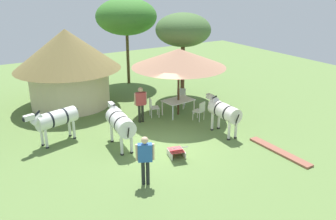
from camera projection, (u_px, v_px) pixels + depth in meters
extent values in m
plane|color=#607E40|center=(161.00, 143.00, 14.29)|extent=(36.00, 36.00, 0.00)
cylinder|color=beige|center=(70.00, 87.00, 18.27)|extent=(3.94, 3.94, 1.91)
cone|color=olive|center=(66.00, 49.00, 17.58)|extent=(5.28, 5.28, 1.98)
cylinder|color=#4E301F|center=(178.00, 91.00, 16.88)|extent=(0.10, 0.10, 2.35)
cone|color=#A07358|center=(179.00, 58.00, 16.32)|extent=(4.37, 4.37, 0.84)
cube|color=silver|center=(178.00, 100.00, 17.04)|extent=(1.53, 1.08, 0.04)
cylinder|color=silver|center=(162.00, 108.00, 17.08)|extent=(0.06, 0.06, 0.70)
cylinder|color=silver|center=(183.00, 103.00, 17.84)|extent=(0.06, 0.06, 0.70)
cylinder|color=silver|center=(173.00, 113.00, 16.49)|extent=(0.06, 0.06, 0.70)
cylinder|color=silver|center=(194.00, 107.00, 17.25)|extent=(0.06, 0.06, 0.70)
cube|color=silver|center=(181.00, 98.00, 18.21)|extent=(0.61, 0.60, 0.04)
cube|color=silver|center=(181.00, 93.00, 18.31)|extent=(0.36, 0.31, 0.45)
cylinder|color=silver|center=(184.00, 103.00, 18.10)|extent=(0.04, 0.04, 0.45)
cylinder|color=silver|center=(177.00, 103.00, 18.15)|extent=(0.04, 0.04, 0.45)
cylinder|color=silver|center=(185.00, 101.00, 18.43)|extent=(0.04, 0.04, 0.45)
cylinder|color=silver|center=(178.00, 101.00, 18.48)|extent=(0.04, 0.04, 0.45)
cube|color=silver|center=(154.00, 108.00, 16.88)|extent=(0.54, 0.55, 0.04)
cube|color=silver|center=(150.00, 103.00, 16.76)|extent=(0.17, 0.43, 0.45)
cylinder|color=silver|center=(157.00, 110.00, 17.17)|extent=(0.04, 0.04, 0.45)
cylinder|color=silver|center=(159.00, 113.00, 16.82)|extent=(0.04, 0.04, 0.45)
cylinder|color=silver|center=(150.00, 111.00, 17.09)|extent=(0.04, 0.04, 0.45)
cylinder|color=silver|center=(151.00, 114.00, 16.74)|extent=(0.04, 0.04, 0.45)
cube|color=silver|center=(199.00, 111.00, 16.45)|extent=(0.56, 0.55, 0.04)
cube|color=silver|center=(202.00, 107.00, 16.26)|extent=(0.43, 0.19, 0.45)
cylinder|color=silver|center=(193.00, 116.00, 16.49)|extent=(0.04, 0.04, 0.45)
cylinder|color=silver|center=(197.00, 113.00, 16.77)|extent=(0.04, 0.04, 0.45)
cylinder|color=silver|center=(199.00, 118.00, 16.29)|extent=(0.04, 0.04, 0.45)
cylinder|color=silver|center=(204.00, 115.00, 16.56)|extent=(0.04, 0.04, 0.45)
cylinder|color=black|center=(139.00, 114.00, 16.22)|extent=(0.12, 0.12, 0.83)
cylinder|color=black|center=(143.00, 113.00, 16.26)|extent=(0.12, 0.12, 0.83)
cube|color=#A93C3C|center=(141.00, 99.00, 15.99)|extent=(0.48, 0.29, 0.59)
cylinder|color=tan|center=(135.00, 99.00, 15.91)|extent=(0.09, 0.09, 0.55)
cylinder|color=tan|center=(146.00, 98.00, 16.07)|extent=(0.09, 0.09, 0.55)
sphere|color=tan|center=(140.00, 90.00, 15.84)|extent=(0.22, 0.22, 0.22)
cylinder|color=black|center=(143.00, 173.00, 11.33)|extent=(0.12, 0.12, 0.83)
cylinder|color=black|center=(148.00, 172.00, 11.35)|extent=(0.12, 0.12, 0.83)
cube|color=#295CAD|center=(145.00, 153.00, 11.09)|extent=(0.49, 0.38, 0.59)
cylinder|color=beige|center=(137.00, 152.00, 11.07)|extent=(0.09, 0.09, 0.55)
cylinder|color=beige|center=(153.00, 152.00, 11.11)|extent=(0.09, 0.09, 0.55)
sphere|color=beige|center=(145.00, 140.00, 10.95)|extent=(0.22, 0.22, 0.22)
cube|color=#D4454C|center=(176.00, 150.00, 13.24)|extent=(0.64, 0.66, 0.03)
cube|color=white|center=(178.00, 148.00, 12.91)|extent=(0.64, 0.66, 0.30)
cube|color=silver|center=(170.00, 154.00, 13.15)|extent=(0.19, 0.60, 0.22)
cube|color=silver|center=(183.00, 152.00, 13.30)|extent=(0.19, 0.60, 0.22)
cylinder|color=silver|center=(120.00, 122.00, 13.59)|extent=(0.87, 1.73, 0.70)
cylinder|color=black|center=(123.00, 125.00, 13.31)|extent=(0.71, 0.15, 0.71)
cylinder|color=black|center=(118.00, 120.00, 13.85)|extent=(0.71, 0.15, 0.71)
cylinder|color=silver|center=(114.00, 111.00, 14.23)|extent=(0.37, 0.58, 0.51)
cube|color=silver|center=(111.00, 105.00, 14.42)|extent=(0.22, 0.42, 0.20)
cube|color=black|center=(110.00, 104.00, 14.58)|extent=(0.13, 0.13, 0.12)
cube|color=black|center=(113.00, 106.00, 14.16)|extent=(0.08, 0.37, 0.28)
cylinder|color=silver|center=(112.00, 133.00, 14.28)|extent=(0.11, 0.11, 0.79)
cylinder|color=black|center=(112.00, 141.00, 14.41)|extent=(0.13, 0.13, 0.06)
cylinder|color=silver|center=(121.00, 131.00, 14.43)|extent=(0.11, 0.11, 0.79)
cylinder|color=black|center=(121.00, 139.00, 14.56)|extent=(0.13, 0.13, 0.06)
cylinder|color=silver|center=(122.00, 145.00, 13.21)|extent=(0.11, 0.11, 0.79)
cylinder|color=black|center=(122.00, 154.00, 13.34)|extent=(0.13, 0.13, 0.06)
cylinder|color=silver|center=(131.00, 143.00, 13.36)|extent=(0.11, 0.11, 0.79)
cylinder|color=black|center=(132.00, 152.00, 13.49)|extent=(0.13, 0.13, 0.06)
cylinder|color=black|center=(128.00, 133.00, 12.88)|extent=(0.07, 0.24, 0.53)
cylinder|color=silver|center=(225.00, 111.00, 14.77)|extent=(0.68, 1.52, 0.64)
cylinder|color=black|center=(229.00, 114.00, 14.53)|extent=(0.65, 0.10, 0.65)
cylinder|color=black|center=(221.00, 109.00, 14.99)|extent=(0.65, 0.10, 0.65)
cylinder|color=silver|center=(214.00, 102.00, 15.32)|extent=(0.30, 0.54, 0.49)
cube|color=silver|center=(210.00, 97.00, 15.49)|extent=(0.19, 0.41, 0.20)
cube|color=black|center=(208.00, 96.00, 15.65)|extent=(0.12, 0.12, 0.12)
cube|color=black|center=(214.00, 98.00, 15.25)|extent=(0.05, 0.37, 0.28)
cylinder|color=silver|center=(212.00, 122.00, 15.38)|extent=(0.11, 0.11, 0.79)
cylinder|color=black|center=(212.00, 129.00, 15.50)|extent=(0.13, 0.13, 0.06)
cylinder|color=silver|center=(219.00, 120.00, 15.54)|extent=(0.11, 0.11, 0.79)
cylinder|color=black|center=(218.00, 128.00, 15.67)|extent=(0.13, 0.13, 0.06)
cylinder|color=silver|center=(229.00, 131.00, 14.45)|extent=(0.11, 0.11, 0.79)
cylinder|color=black|center=(228.00, 139.00, 14.58)|extent=(0.13, 0.13, 0.06)
cylinder|color=silver|center=(236.00, 129.00, 14.61)|extent=(0.11, 0.11, 0.79)
cylinder|color=black|center=(235.00, 137.00, 14.74)|extent=(0.13, 0.13, 0.06)
cylinder|color=black|center=(237.00, 120.00, 14.16)|extent=(0.06, 0.24, 0.53)
cylinder|color=silver|center=(57.00, 118.00, 14.06)|extent=(1.72, 1.02, 0.62)
cylinder|color=black|center=(64.00, 116.00, 14.28)|extent=(0.24, 0.63, 0.64)
cylinder|color=black|center=(50.00, 120.00, 13.86)|extent=(0.24, 0.63, 0.64)
cylinder|color=silver|center=(37.00, 120.00, 13.44)|extent=(0.58, 0.41, 0.49)
cube|color=silver|center=(29.00, 118.00, 13.20)|extent=(0.43, 0.28, 0.20)
cube|color=black|center=(24.00, 120.00, 13.09)|extent=(0.15, 0.15, 0.12)
cube|color=black|center=(36.00, 115.00, 13.37)|extent=(0.36, 0.13, 0.28)
cylinder|color=silver|center=(46.00, 139.00, 13.75)|extent=(0.11, 0.11, 0.79)
cylinder|color=black|center=(47.00, 147.00, 13.88)|extent=(0.13, 0.13, 0.06)
cylinder|color=silver|center=(42.00, 136.00, 13.97)|extent=(0.11, 0.11, 0.79)
cylinder|color=black|center=(43.00, 145.00, 14.10)|extent=(0.13, 0.13, 0.06)
cylinder|color=silver|center=(74.00, 130.00, 14.58)|extent=(0.11, 0.11, 0.79)
cylinder|color=black|center=(75.00, 138.00, 14.71)|extent=(0.13, 0.13, 0.06)
cylinder|color=silver|center=(69.00, 127.00, 14.80)|extent=(0.11, 0.11, 0.79)
cylinder|color=black|center=(70.00, 135.00, 14.93)|extent=(0.13, 0.13, 0.06)
cylinder|color=black|center=(76.00, 115.00, 14.67)|extent=(0.24, 0.11, 0.53)
cylinder|color=#4D4122|center=(128.00, 59.00, 21.87)|extent=(0.18, 0.18, 3.07)
ellipsoid|color=#397729|center=(126.00, 16.00, 20.99)|extent=(3.60, 3.60, 2.16)
cylinder|color=brown|center=(183.00, 70.00, 19.72)|extent=(0.23, 0.23, 2.80)
ellipsoid|color=#466935|center=(183.00, 30.00, 18.95)|extent=(2.96, 2.96, 1.77)
cube|color=#925542|center=(279.00, 151.00, 13.52)|extent=(0.38, 2.80, 0.08)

